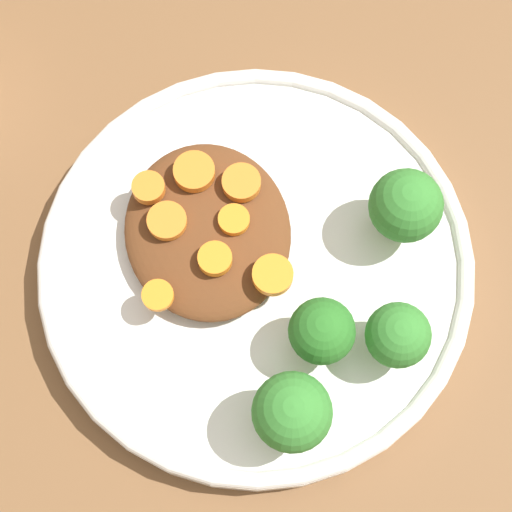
{
  "coord_description": "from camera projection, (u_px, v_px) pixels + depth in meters",
  "views": [
    {
      "loc": [
        -0.15,
        0.03,
        0.52
      ],
      "look_at": [
        0.0,
        0.0,
        0.04
      ],
      "focal_mm": 60.0,
      "sensor_mm": 36.0,
      "label": 1
    }
  ],
  "objects": [
    {
      "name": "carrot_slice_5",
      "position": [
        158.0,
        295.0,
        0.49
      ],
      "size": [
        0.02,
        0.02,
        0.0
      ],
      "primitive_type": "cylinder",
      "color": "orange",
      "rests_on": "stew_mound"
    },
    {
      "name": "ground_plane",
      "position": [
        256.0,
        273.0,
        0.54
      ],
      "size": [
        4.0,
        4.0,
        0.0
      ],
      "primitive_type": "plane",
      "color": "brown"
    },
    {
      "name": "broccoli_floret_2",
      "position": [
        322.0,
        332.0,
        0.48
      ],
      "size": [
        0.04,
        0.04,
        0.05
      ],
      "color": "#7FA85B",
      "rests_on": "plate"
    },
    {
      "name": "stew_mound",
      "position": [
        208.0,
        230.0,
        0.52
      ],
      "size": [
        0.12,
        0.1,
        0.02
      ],
      "primitive_type": "ellipsoid",
      "color": "#5B3319",
      "rests_on": "plate"
    },
    {
      "name": "plate",
      "position": [
        256.0,
        267.0,
        0.53
      ],
      "size": [
        0.27,
        0.27,
        0.03
      ],
      "color": "silver",
      "rests_on": "ground_plane"
    },
    {
      "name": "carrot_slice_4",
      "position": [
        194.0,
        172.0,
        0.51
      ],
      "size": [
        0.03,
        0.03,
        0.01
      ],
      "primitive_type": "cylinder",
      "color": "orange",
      "rests_on": "stew_mound"
    },
    {
      "name": "carrot_slice_7",
      "position": [
        149.0,
        188.0,
        0.51
      ],
      "size": [
        0.02,
        0.02,
        0.01
      ],
      "primitive_type": "cylinder",
      "color": "orange",
      "rests_on": "stew_mound"
    },
    {
      "name": "broccoli_floret_0",
      "position": [
        287.0,
        414.0,
        0.46
      ],
      "size": [
        0.04,
        0.04,
        0.06
      ],
      "color": "#759E51",
      "rests_on": "plate"
    },
    {
      "name": "carrot_slice_0",
      "position": [
        214.0,
        256.0,
        0.5
      ],
      "size": [
        0.02,
        0.02,
        0.01
      ],
      "primitive_type": "cylinder",
      "color": "orange",
      "rests_on": "stew_mound"
    },
    {
      "name": "broccoli_floret_3",
      "position": [
        398.0,
        336.0,
        0.48
      ],
      "size": [
        0.04,
        0.04,
        0.05
      ],
      "color": "#7FA85B",
      "rests_on": "plate"
    },
    {
      "name": "carrot_slice_6",
      "position": [
        249.0,
        181.0,
        0.51
      ],
      "size": [
        0.02,
        0.02,
        0.01
      ],
      "primitive_type": "cylinder",
      "color": "orange",
      "rests_on": "stew_mound"
    },
    {
      "name": "broccoli_floret_1",
      "position": [
        405.0,
        207.0,
        0.5
      ],
      "size": [
        0.04,
        0.04,
        0.06
      ],
      "color": "#759E51",
      "rests_on": "plate"
    },
    {
      "name": "carrot_slice_2",
      "position": [
        234.0,
        220.0,
        0.51
      ],
      "size": [
        0.02,
        0.02,
        0.01
      ],
      "primitive_type": "cylinder",
      "color": "orange",
      "rests_on": "stew_mound"
    },
    {
      "name": "carrot_slice_3",
      "position": [
        273.0,
        275.0,
        0.49
      ],
      "size": [
        0.02,
        0.02,
        0.01
      ],
      "primitive_type": "cylinder",
      "color": "orange",
      "rests_on": "stew_mound"
    },
    {
      "name": "carrot_slice_1",
      "position": [
        167.0,
        221.0,
        0.51
      ],
      "size": [
        0.02,
        0.02,
        0.01
      ],
      "primitive_type": "cylinder",
      "color": "orange",
      "rests_on": "stew_mound"
    }
  ]
}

